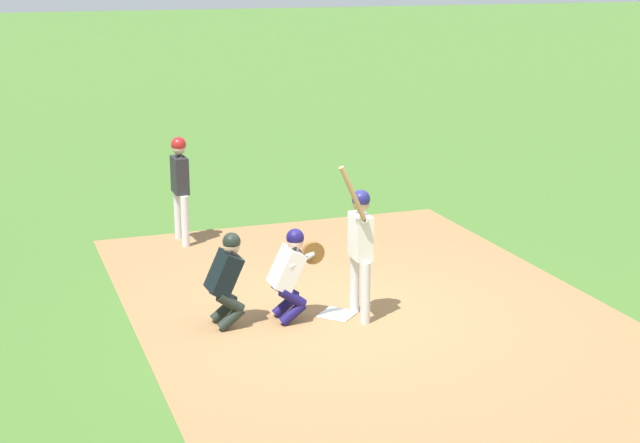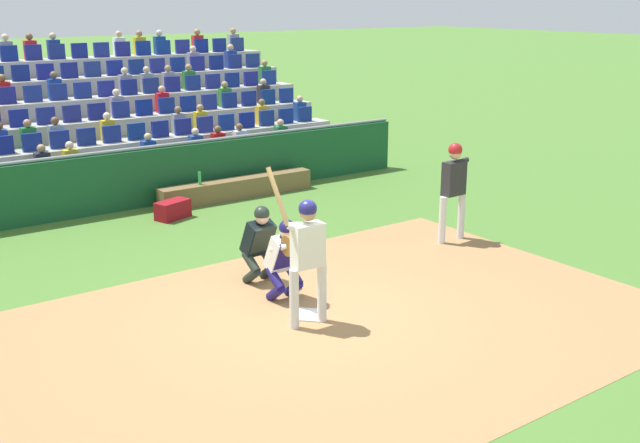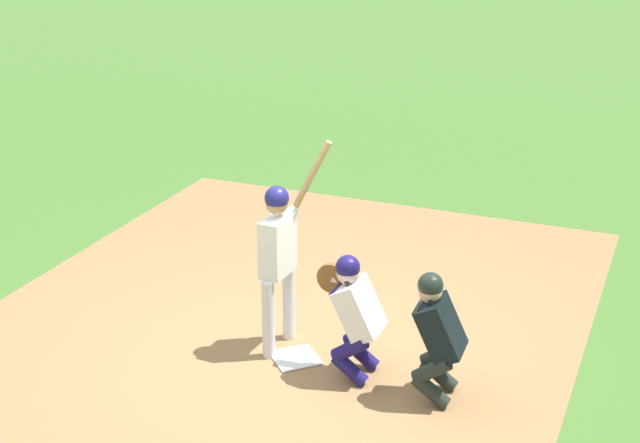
{
  "view_description": "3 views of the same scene",
  "coord_description": "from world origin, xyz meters",
  "px_view_note": "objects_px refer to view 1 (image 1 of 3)",
  "views": [
    {
      "loc": [
        11.43,
        -4.21,
        4.68
      ],
      "look_at": [
        -0.17,
        -0.19,
        1.3
      ],
      "focal_mm": 53.66,
      "sensor_mm": 36.0,
      "label": 1
    },
    {
      "loc": [
        5.63,
        8.21,
        4.31
      ],
      "look_at": [
        -0.31,
        -0.14,
        1.3
      ],
      "focal_mm": 42.92,
      "sensor_mm": 36.0,
      "label": 2
    },
    {
      "loc": [
        -7.6,
        -3.51,
        4.75
      ],
      "look_at": [
        0.52,
        -0.05,
        1.32
      ],
      "focal_mm": 52.68,
      "sensor_mm": 36.0,
      "label": 3
    }
  ],
  "objects_px": {
    "batter_at_plate": "(360,240)",
    "catcher_crouching": "(291,269)",
    "home_plate_marker": "(337,314)",
    "home_plate_umpire": "(227,275)",
    "on_deck_batter": "(180,178)"
  },
  "relations": [
    {
      "from": "home_plate_marker",
      "to": "batter_at_plate",
      "type": "height_order",
      "value": "batter_at_plate"
    },
    {
      "from": "home_plate_marker",
      "to": "catcher_crouching",
      "type": "xyz_separation_m",
      "value": [
        -0.04,
        -0.64,
        0.7
      ]
    },
    {
      "from": "batter_at_plate",
      "to": "home_plate_umpire",
      "type": "xyz_separation_m",
      "value": [
        -0.31,
        -1.74,
        -0.4
      ]
    },
    {
      "from": "batter_at_plate",
      "to": "catcher_crouching",
      "type": "bearing_deg",
      "value": -103.78
    },
    {
      "from": "home_plate_marker",
      "to": "home_plate_umpire",
      "type": "distance_m",
      "value": 1.64
    },
    {
      "from": "home_plate_marker",
      "to": "on_deck_batter",
      "type": "height_order",
      "value": "on_deck_batter"
    },
    {
      "from": "batter_at_plate",
      "to": "catcher_crouching",
      "type": "height_order",
      "value": "batter_at_plate"
    },
    {
      "from": "home_plate_marker",
      "to": "catcher_crouching",
      "type": "relative_size",
      "value": 0.34
    },
    {
      "from": "catcher_crouching",
      "to": "home_plate_umpire",
      "type": "bearing_deg",
      "value": -95.97
    },
    {
      "from": "batter_at_plate",
      "to": "catcher_crouching",
      "type": "distance_m",
      "value": 1.0
    },
    {
      "from": "batter_at_plate",
      "to": "on_deck_batter",
      "type": "distance_m",
      "value": 4.57
    },
    {
      "from": "home_plate_marker",
      "to": "batter_at_plate",
      "type": "distance_m",
      "value": 1.13
    },
    {
      "from": "on_deck_batter",
      "to": "home_plate_marker",
      "type": "bearing_deg",
      "value": 17.71
    },
    {
      "from": "home_plate_umpire",
      "to": "on_deck_batter",
      "type": "relative_size",
      "value": 0.7
    },
    {
      "from": "on_deck_batter",
      "to": "home_plate_umpire",
      "type": "bearing_deg",
      "value": -2.54
    }
  ]
}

